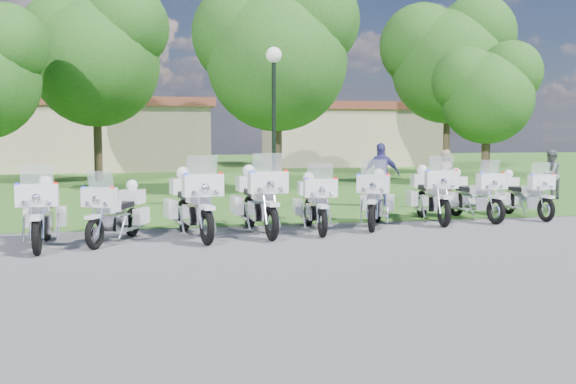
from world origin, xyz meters
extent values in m
plane|color=#5C5C61|center=(0.00, 0.00, 0.00)|extent=(100.00, 100.00, 0.00)
cube|color=#36641F|center=(0.00, 27.00, 0.00)|extent=(100.00, 48.00, 0.01)
torus|color=black|center=(-4.28, 0.25, 0.33)|extent=(0.16, 0.68, 0.67)
torus|color=black|center=(-4.37, 1.95, 0.33)|extent=(0.16, 0.68, 0.67)
cube|color=white|center=(-4.28, 0.23, 0.68)|extent=(0.20, 0.45, 0.07)
cube|color=white|center=(-4.30, 0.48, 1.05)|extent=(0.73, 0.28, 0.40)
cube|color=silver|center=(-4.30, 0.54, 1.40)|extent=(0.57, 0.15, 0.38)
sphere|color=red|center=(-3.97, 0.44, 1.24)|extent=(0.09, 0.09, 0.09)
sphere|color=#1426E5|center=(-4.61, 0.41, 1.24)|extent=(0.09, 0.09, 0.09)
cube|color=silver|center=(-4.33, 1.12, 0.45)|extent=(0.37, 0.58, 0.34)
cube|color=white|center=(-4.32, 0.88, 0.80)|extent=(0.35, 0.54, 0.22)
cube|color=black|center=(-4.34, 1.42, 0.78)|extent=(0.37, 0.64, 0.12)
cube|color=white|center=(-4.06, 1.82, 0.50)|extent=(0.21, 0.53, 0.36)
cube|color=white|center=(-4.66, 1.79, 0.50)|extent=(0.21, 0.53, 0.36)
cube|color=white|center=(-4.37, 1.98, 0.92)|extent=(0.50, 0.42, 0.32)
sphere|color=white|center=(-4.37, 1.98, 1.18)|extent=(0.26, 0.26, 0.26)
torus|color=black|center=(-3.34, 0.66, 0.30)|extent=(0.36, 0.60, 0.61)
torus|color=black|center=(-2.70, 2.07, 0.30)|extent=(0.36, 0.60, 0.61)
cube|color=white|center=(-3.35, 0.65, 0.62)|extent=(0.31, 0.43, 0.06)
cube|color=white|center=(-3.26, 0.85, 0.95)|extent=(0.69, 0.47, 0.36)
cube|color=silver|center=(-3.23, 0.90, 1.27)|extent=(0.51, 0.31, 0.34)
sphere|color=red|center=(-3.01, 0.68, 1.13)|extent=(0.08, 0.08, 0.08)
sphere|color=#1426E5|center=(-3.54, 0.93, 1.13)|extent=(0.08, 0.08, 0.08)
cube|color=silver|center=(-3.01, 1.38, 0.41)|extent=(0.49, 0.59, 0.31)
cube|color=white|center=(-3.10, 1.18, 0.73)|extent=(0.46, 0.55, 0.20)
cube|color=black|center=(-2.90, 1.63, 0.71)|extent=(0.52, 0.64, 0.11)
cube|color=white|center=(-2.51, 1.83, 0.45)|extent=(0.35, 0.50, 0.33)
cube|color=white|center=(-3.00, 2.06, 0.45)|extent=(0.35, 0.50, 0.33)
cube|color=white|center=(-2.69, 2.09, 0.84)|extent=(0.55, 0.51, 0.29)
sphere|color=white|center=(-2.69, 2.09, 1.07)|extent=(0.24, 0.24, 0.24)
torus|color=black|center=(-1.27, 0.69, 0.36)|extent=(0.27, 0.74, 0.73)
torus|color=black|center=(-1.61, 2.50, 0.36)|extent=(0.27, 0.74, 0.73)
cube|color=white|center=(-1.26, 0.66, 0.74)|extent=(0.28, 0.51, 0.08)
cube|color=white|center=(-1.32, 0.93, 1.14)|extent=(0.82, 0.40, 0.43)
cube|color=silver|center=(-1.33, 0.99, 1.52)|extent=(0.62, 0.24, 0.41)
sphere|color=red|center=(-0.96, 0.93, 1.35)|extent=(0.10, 0.10, 0.10)
sphere|color=#1426E5|center=(-1.64, 0.80, 1.35)|extent=(0.10, 0.10, 0.10)
cube|color=silver|center=(-1.45, 1.61, 0.49)|extent=(0.48, 0.67, 0.37)
cube|color=white|center=(-1.40, 1.36, 0.87)|extent=(0.45, 0.62, 0.24)
cube|color=black|center=(-1.51, 1.93, 0.85)|extent=(0.49, 0.73, 0.13)
cube|color=white|center=(-1.26, 2.40, 0.54)|extent=(0.30, 0.59, 0.39)
cube|color=white|center=(-1.90, 2.28, 0.54)|extent=(0.30, 0.59, 0.39)
cube|color=white|center=(-1.62, 2.53, 1.00)|extent=(0.59, 0.52, 0.35)
sphere|color=white|center=(-1.62, 2.53, 1.28)|extent=(0.28, 0.28, 0.28)
torus|color=black|center=(0.04, 0.92, 0.36)|extent=(0.21, 0.75, 0.74)
torus|color=black|center=(-0.12, 2.79, 0.36)|extent=(0.21, 0.75, 0.74)
cube|color=white|center=(0.05, 0.90, 0.75)|extent=(0.24, 0.50, 0.08)
cube|color=white|center=(0.02, 1.18, 1.16)|extent=(0.81, 0.33, 0.44)
cube|color=silver|center=(0.02, 1.24, 1.54)|extent=(0.63, 0.19, 0.41)
sphere|color=red|center=(0.38, 1.14, 1.36)|extent=(0.10, 0.10, 0.10)
sphere|color=#1426E5|center=(-0.32, 1.08, 1.36)|extent=(0.10, 0.10, 0.10)
cube|color=silver|center=(-0.04, 1.88, 0.50)|extent=(0.43, 0.65, 0.37)
cube|color=white|center=(-0.02, 1.61, 0.88)|extent=(0.40, 0.60, 0.24)
cube|color=black|center=(-0.07, 2.21, 0.86)|extent=(0.43, 0.71, 0.13)
cube|color=white|center=(0.22, 2.65, 0.55)|extent=(0.25, 0.59, 0.40)
cube|color=white|center=(-0.44, 2.59, 0.55)|extent=(0.25, 0.59, 0.40)
cube|color=white|center=(-0.12, 2.82, 1.01)|extent=(0.56, 0.48, 0.35)
sphere|color=white|center=(-0.12, 2.82, 1.30)|extent=(0.29, 0.29, 0.29)
torus|color=black|center=(1.15, 1.11, 0.32)|extent=(0.17, 0.65, 0.64)
torus|color=black|center=(1.26, 2.74, 0.32)|extent=(0.17, 0.65, 0.64)
cube|color=white|center=(1.15, 1.09, 0.65)|extent=(0.20, 0.43, 0.07)
cube|color=white|center=(1.16, 1.33, 1.01)|extent=(0.71, 0.28, 0.38)
cube|color=silver|center=(1.17, 1.39, 1.34)|extent=(0.54, 0.15, 0.36)
sphere|color=red|center=(1.47, 1.25, 1.19)|extent=(0.09, 0.09, 0.09)
sphere|color=#1426E5|center=(0.85, 1.30, 1.19)|extent=(0.09, 0.09, 0.09)
cube|color=silver|center=(1.20, 1.95, 0.43)|extent=(0.36, 0.56, 0.33)
cube|color=white|center=(1.19, 1.72, 0.77)|extent=(0.34, 0.52, 0.21)
cube|color=black|center=(1.22, 2.23, 0.75)|extent=(0.37, 0.62, 0.12)
cube|color=white|center=(1.54, 2.58, 0.48)|extent=(0.21, 0.51, 0.35)
cube|color=white|center=(0.96, 2.62, 0.48)|extent=(0.21, 0.51, 0.35)
cube|color=white|center=(1.26, 2.77, 0.88)|extent=(0.49, 0.41, 0.31)
sphere|color=white|center=(1.26, 2.77, 1.13)|extent=(0.25, 0.25, 0.25)
torus|color=black|center=(2.38, 1.53, 0.33)|extent=(0.39, 0.66, 0.66)
torus|color=black|center=(3.08, 3.06, 0.33)|extent=(0.39, 0.66, 0.66)
cube|color=white|center=(2.37, 1.52, 0.67)|extent=(0.34, 0.47, 0.07)
cube|color=white|center=(2.47, 1.74, 1.04)|extent=(0.75, 0.51, 0.40)
cube|color=silver|center=(2.50, 1.79, 1.39)|extent=(0.55, 0.34, 0.37)
sphere|color=red|center=(2.74, 1.55, 1.23)|extent=(0.09, 0.09, 0.09)
sphere|color=#1426E5|center=(2.16, 1.82, 1.23)|extent=(0.09, 0.09, 0.09)
cube|color=silver|center=(2.74, 2.32, 0.45)|extent=(0.54, 0.65, 0.34)
cube|color=white|center=(2.64, 2.10, 0.79)|extent=(0.50, 0.60, 0.22)
cube|color=black|center=(2.86, 2.59, 0.77)|extent=(0.56, 0.70, 0.12)
cube|color=white|center=(3.29, 2.81, 0.50)|extent=(0.38, 0.54, 0.36)
cube|color=white|center=(2.75, 3.05, 0.50)|extent=(0.38, 0.54, 0.36)
cube|color=white|center=(3.09, 3.09, 0.91)|extent=(0.60, 0.56, 0.32)
sphere|color=white|center=(3.09, 3.09, 1.17)|extent=(0.26, 0.26, 0.26)
torus|color=black|center=(4.26, 1.92, 0.34)|extent=(0.22, 0.70, 0.69)
torus|color=black|center=(4.47, 3.66, 0.34)|extent=(0.22, 0.70, 0.69)
cube|color=white|center=(4.26, 1.90, 0.70)|extent=(0.24, 0.47, 0.07)
cube|color=white|center=(4.29, 2.16, 1.08)|extent=(0.76, 0.34, 0.41)
cube|color=silver|center=(4.29, 2.22, 1.44)|extent=(0.59, 0.19, 0.39)
sphere|color=red|center=(4.61, 2.06, 1.27)|extent=(0.09, 0.09, 0.09)
sphere|color=#1426E5|center=(3.95, 2.14, 1.27)|extent=(0.09, 0.09, 0.09)
cube|color=silver|center=(4.37, 2.81, 0.46)|extent=(0.42, 0.61, 0.35)
cube|color=white|center=(4.34, 2.57, 0.82)|extent=(0.39, 0.57, 0.23)
cube|color=black|center=(4.41, 3.12, 0.80)|extent=(0.43, 0.68, 0.12)
cube|color=white|center=(4.76, 3.47, 0.51)|extent=(0.25, 0.55, 0.37)
cube|color=white|center=(4.15, 3.54, 0.51)|extent=(0.25, 0.55, 0.37)
cube|color=white|center=(4.48, 3.69, 0.95)|extent=(0.54, 0.47, 0.33)
sphere|color=white|center=(4.48, 3.69, 1.21)|extent=(0.27, 0.27, 0.27)
torus|color=black|center=(5.66, 2.09, 0.32)|extent=(0.21, 0.65, 0.64)
torus|color=black|center=(5.45, 3.70, 0.32)|extent=(0.21, 0.65, 0.64)
cube|color=white|center=(5.66, 2.07, 0.65)|extent=(0.23, 0.44, 0.07)
cube|color=white|center=(5.63, 2.31, 1.00)|extent=(0.71, 0.32, 0.38)
cube|color=silver|center=(5.62, 2.36, 1.34)|extent=(0.55, 0.18, 0.36)
sphere|color=red|center=(5.94, 2.29, 1.18)|extent=(0.09, 0.09, 0.09)
sphere|color=#1426E5|center=(5.33, 2.21, 1.18)|extent=(0.09, 0.09, 0.09)
cube|color=silver|center=(5.55, 2.91, 0.43)|extent=(0.39, 0.57, 0.32)
cube|color=white|center=(5.58, 2.69, 0.76)|extent=(0.37, 0.53, 0.21)
cube|color=black|center=(5.51, 3.20, 0.75)|extent=(0.40, 0.63, 0.11)
cube|color=white|center=(5.75, 3.59, 0.48)|extent=(0.24, 0.51, 0.34)
cube|color=white|center=(5.18, 3.52, 0.48)|extent=(0.24, 0.51, 0.34)
cube|color=white|center=(5.44, 3.73, 0.88)|extent=(0.50, 0.44, 0.31)
sphere|color=white|center=(5.44, 3.73, 1.13)|extent=(0.25, 0.25, 0.25)
torus|color=black|center=(7.08, 2.23, 0.30)|extent=(0.15, 0.61, 0.61)
torus|color=black|center=(6.99, 3.77, 0.30)|extent=(0.15, 0.61, 0.61)
cube|color=white|center=(7.09, 2.21, 0.62)|extent=(0.19, 0.41, 0.06)
cube|color=white|center=(7.07, 2.44, 0.95)|extent=(0.66, 0.26, 0.36)
cube|color=silver|center=(7.07, 2.49, 1.27)|extent=(0.51, 0.14, 0.34)
sphere|color=red|center=(7.36, 2.40, 1.12)|extent=(0.08, 0.08, 0.08)
sphere|color=#1426E5|center=(6.79, 2.37, 1.12)|extent=(0.08, 0.08, 0.08)
cube|color=silver|center=(7.04, 3.02, 0.41)|extent=(0.34, 0.53, 0.31)
cube|color=white|center=(7.05, 2.80, 0.73)|extent=(0.32, 0.49, 0.20)
cube|color=black|center=(7.02, 3.29, 0.71)|extent=(0.34, 0.58, 0.11)
cube|color=white|center=(7.27, 3.65, 0.45)|extent=(0.19, 0.48, 0.33)
cube|color=white|center=(6.73, 3.62, 0.45)|extent=(0.19, 0.48, 0.33)
cube|color=white|center=(6.99, 3.80, 0.83)|extent=(0.46, 0.39, 0.29)
sphere|color=white|center=(6.99, 3.80, 1.07)|extent=(0.24, 0.24, 0.24)
cylinder|color=black|center=(1.09, 6.11, 2.08)|extent=(0.12, 0.12, 4.15)
sphere|color=white|center=(1.09, 6.11, 4.31)|extent=(0.44, 0.44, 0.44)
sphere|color=#205317|center=(-7.21, 12.95, 5.23)|extent=(2.95, 2.95, 2.95)
cylinder|color=#38281C|center=(-4.55, 17.82, 1.89)|extent=(0.36, 0.36, 3.78)
sphere|color=#205317|center=(-4.55, 17.82, 5.16)|extent=(5.50, 5.50, 5.50)
sphere|color=#205317|center=(-5.75, 18.25, 6.19)|extent=(4.13, 4.13, 4.13)
sphere|color=#205317|center=(-3.26, 17.48, 6.71)|extent=(3.78, 3.78, 3.78)
cylinder|color=#38281C|center=(2.17, 11.16, 1.73)|extent=(0.36, 0.36, 3.45)
sphere|color=#205317|center=(2.17, 11.16, 4.71)|extent=(5.02, 5.02, 5.02)
sphere|color=#205317|center=(1.07, 11.55, 5.65)|extent=(3.77, 3.77, 3.77)
sphere|color=#205317|center=(3.35, 10.85, 6.12)|extent=(3.45, 3.45, 3.45)
cylinder|color=#38281C|center=(11.63, 13.27, 1.32)|extent=(0.36, 0.36, 2.64)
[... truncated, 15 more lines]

